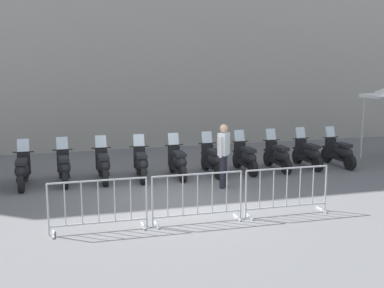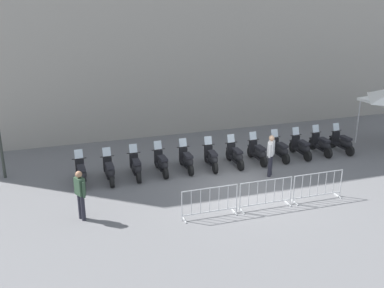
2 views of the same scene
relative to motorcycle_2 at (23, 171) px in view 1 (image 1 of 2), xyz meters
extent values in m
plane|color=slate|center=(3.30, -2.81, -0.45)|extent=(120.00, 120.00, 0.00)
cylinder|color=black|center=(0.15, 0.68, -0.21)|extent=(0.24, 0.50, 0.48)
cylinder|color=black|center=(-0.11, -0.53, -0.21)|extent=(0.24, 0.50, 0.48)
cube|color=black|center=(0.02, 0.08, -0.17)|extent=(0.46, 0.91, 0.10)
ellipsoid|color=black|center=(-0.04, -0.19, 0.07)|extent=(0.53, 0.90, 0.40)
cube|color=black|center=(-0.04, -0.16, 0.29)|extent=(0.40, 0.65, 0.10)
cube|color=black|center=(0.11, 0.50, 0.10)|extent=(0.36, 0.21, 0.60)
cylinder|color=black|center=(0.11, 0.50, 0.43)|extent=(0.56, 0.15, 0.04)
cube|color=silver|center=(0.12, 0.55, 0.61)|extent=(0.34, 0.20, 0.35)
cube|color=black|center=(0.15, 0.68, 0.06)|extent=(0.26, 0.35, 0.06)
cylinder|color=black|center=(1.19, 0.56, -0.21)|extent=(0.21, 0.50, 0.48)
cylinder|color=black|center=(0.99, -0.66, -0.21)|extent=(0.21, 0.50, 0.48)
cube|color=black|center=(1.09, -0.05, -0.17)|extent=(0.41, 0.90, 0.10)
ellipsoid|color=black|center=(1.04, -0.32, 0.07)|extent=(0.49, 0.89, 0.40)
cube|color=black|center=(1.05, -0.29, 0.29)|extent=(0.37, 0.64, 0.10)
cube|color=black|center=(1.16, 0.38, 0.10)|extent=(0.36, 0.19, 0.60)
cylinder|color=black|center=(1.16, 0.38, 0.43)|extent=(0.56, 0.12, 0.04)
cube|color=silver|center=(1.17, 0.43, 0.61)|extent=(0.34, 0.19, 0.35)
cube|color=black|center=(1.19, 0.56, 0.06)|extent=(0.25, 0.35, 0.06)
cylinder|color=black|center=(2.26, 0.35, -0.21)|extent=(0.23, 0.50, 0.48)
cylinder|color=black|center=(2.03, -0.86, -0.21)|extent=(0.23, 0.50, 0.48)
cube|color=black|center=(2.15, -0.25, -0.17)|extent=(0.44, 0.90, 0.10)
ellipsoid|color=black|center=(2.09, -0.53, 0.07)|extent=(0.51, 0.89, 0.40)
cube|color=black|center=(2.10, -0.50, 0.29)|extent=(0.39, 0.64, 0.10)
cube|color=black|center=(2.23, 0.17, 0.10)|extent=(0.36, 0.20, 0.60)
cylinder|color=black|center=(2.23, 0.17, 0.43)|extent=(0.56, 0.14, 0.04)
cube|color=silver|center=(2.23, 0.22, 0.61)|extent=(0.34, 0.20, 0.35)
cube|color=black|center=(2.26, 0.35, 0.06)|extent=(0.26, 0.35, 0.06)
cylinder|color=black|center=(3.35, 0.07, -0.21)|extent=(0.26, 0.50, 0.48)
cylinder|color=black|center=(3.03, -1.13, -0.21)|extent=(0.26, 0.50, 0.48)
cube|color=black|center=(3.19, -0.53, -0.17)|extent=(0.49, 0.91, 0.10)
ellipsoid|color=black|center=(3.12, -0.80, 0.07)|extent=(0.56, 0.90, 0.40)
cube|color=black|center=(3.13, -0.77, 0.29)|extent=(0.42, 0.65, 0.10)
cube|color=black|center=(3.30, -0.11, 0.10)|extent=(0.36, 0.22, 0.60)
cylinder|color=black|center=(3.30, -0.11, 0.43)|extent=(0.55, 0.18, 0.04)
cube|color=silver|center=(3.31, -0.06, 0.61)|extent=(0.34, 0.22, 0.35)
cube|color=black|center=(3.35, 0.07, 0.06)|extent=(0.27, 0.36, 0.06)
cylinder|color=black|center=(4.35, -0.16, -0.21)|extent=(0.22, 0.50, 0.48)
cylinder|color=black|center=(4.13, -1.38, -0.21)|extent=(0.22, 0.50, 0.48)
cube|color=black|center=(4.24, -0.77, -0.17)|extent=(0.43, 0.90, 0.10)
ellipsoid|color=black|center=(4.19, -1.05, 0.07)|extent=(0.51, 0.89, 0.40)
cube|color=black|center=(4.19, -1.01, 0.29)|extent=(0.38, 0.64, 0.10)
cube|color=black|center=(4.32, -0.34, 0.10)|extent=(0.36, 0.20, 0.60)
cylinder|color=black|center=(4.32, -0.34, 0.43)|extent=(0.56, 0.14, 0.04)
cube|color=silver|center=(4.33, -0.30, 0.61)|extent=(0.34, 0.20, 0.35)
cube|color=black|center=(4.35, -0.16, 0.06)|extent=(0.25, 0.35, 0.06)
cylinder|color=black|center=(5.40, -0.33, -0.21)|extent=(0.22, 0.50, 0.48)
cylinder|color=black|center=(5.20, -1.55, -0.21)|extent=(0.22, 0.50, 0.48)
cube|color=black|center=(5.30, -0.94, -0.17)|extent=(0.42, 0.90, 0.10)
ellipsoid|color=black|center=(5.26, -1.21, 0.07)|extent=(0.49, 0.89, 0.40)
cube|color=black|center=(5.26, -1.18, 0.29)|extent=(0.37, 0.64, 0.10)
cube|color=black|center=(5.37, -0.51, 0.10)|extent=(0.36, 0.19, 0.60)
cylinder|color=black|center=(5.37, -0.51, 0.43)|extent=(0.56, 0.13, 0.04)
cube|color=silver|center=(5.38, -0.46, 0.61)|extent=(0.34, 0.19, 0.35)
cube|color=black|center=(5.40, -0.33, 0.06)|extent=(0.25, 0.35, 0.06)
cylinder|color=black|center=(6.47, -0.50, -0.21)|extent=(0.22, 0.50, 0.48)
cylinder|color=black|center=(6.26, -1.72, -0.21)|extent=(0.22, 0.50, 0.48)
cube|color=black|center=(6.37, -1.11, -0.17)|extent=(0.42, 0.90, 0.10)
ellipsoid|color=black|center=(6.32, -1.39, 0.07)|extent=(0.49, 0.89, 0.40)
cube|color=black|center=(6.32, -1.36, 0.29)|extent=(0.38, 0.64, 0.10)
cube|color=black|center=(6.44, -0.68, 0.10)|extent=(0.36, 0.19, 0.60)
cylinder|color=black|center=(6.44, -0.68, 0.43)|extent=(0.56, 0.13, 0.04)
cube|color=silver|center=(6.45, -0.63, 0.61)|extent=(0.34, 0.19, 0.35)
cube|color=black|center=(6.47, -0.50, 0.06)|extent=(0.25, 0.35, 0.06)
cylinder|color=black|center=(7.52, -0.71, -0.21)|extent=(0.22, 0.50, 0.48)
cylinder|color=black|center=(7.32, -1.93, -0.21)|extent=(0.22, 0.50, 0.48)
cube|color=black|center=(7.42, -1.32, -0.17)|extent=(0.42, 0.90, 0.10)
ellipsoid|color=black|center=(7.38, -1.59, 0.07)|extent=(0.49, 0.89, 0.40)
cube|color=black|center=(7.38, -1.56, 0.29)|extent=(0.37, 0.64, 0.10)
cube|color=black|center=(7.49, -0.89, 0.10)|extent=(0.36, 0.19, 0.60)
cylinder|color=black|center=(7.49, -0.89, 0.43)|extent=(0.56, 0.13, 0.04)
cube|color=silver|center=(7.50, -0.84, 0.61)|extent=(0.34, 0.19, 0.35)
cube|color=black|center=(7.52, -0.71, 0.06)|extent=(0.25, 0.35, 0.06)
cylinder|color=black|center=(8.59, -0.86, -0.21)|extent=(0.22, 0.50, 0.48)
cylinder|color=black|center=(8.39, -2.08, -0.21)|extent=(0.22, 0.50, 0.48)
cube|color=black|center=(8.49, -1.47, -0.17)|extent=(0.42, 0.90, 0.10)
ellipsoid|color=black|center=(8.44, -1.74, 0.07)|extent=(0.49, 0.89, 0.40)
cube|color=black|center=(8.45, -1.71, 0.29)|extent=(0.37, 0.64, 0.10)
cube|color=black|center=(8.56, -1.04, 0.10)|extent=(0.36, 0.19, 0.60)
cylinder|color=black|center=(8.56, -1.04, 0.43)|extent=(0.56, 0.13, 0.04)
cube|color=silver|center=(8.57, -0.99, 0.61)|extent=(0.34, 0.19, 0.35)
cube|color=black|center=(8.59, -0.86, 0.06)|extent=(0.25, 0.35, 0.06)
cylinder|color=black|center=(9.61, -1.12, -0.21)|extent=(0.20, 0.49, 0.48)
cylinder|color=black|center=(9.46, -2.35, -0.21)|extent=(0.20, 0.49, 0.48)
cube|color=black|center=(9.53, -1.74, -0.17)|extent=(0.38, 0.90, 0.10)
ellipsoid|color=black|center=(9.50, -2.01, 0.07)|extent=(0.46, 0.88, 0.40)
cube|color=black|center=(9.50, -1.98, 0.29)|extent=(0.35, 0.63, 0.10)
cube|color=black|center=(9.59, -1.31, 0.10)|extent=(0.35, 0.18, 0.60)
cylinder|color=black|center=(9.59, -1.31, 0.43)|extent=(0.56, 0.10, 0.04)
cube|color=silver|center=(9.59, -1.26, 0.61)|extent=(0.33, 0.18, 0.35)
cube|color=black|center=(9.61, -1.12, 0.06)|extent=(0.24, 0.34, 0.06)
cube|color=#B2B5B7|center=(0.05, -4.06, -0.43)|extent=(0.12, 0.44, 0.04)
cube|color=#B2B5B7|center=(1.81, -4.40, -0.43)|extent=(0.12, 0.44, 0.04)
cylinder|color=#B2B5B7|center=(-0.03, -4.05, 0.07)|extent=(0.04, 0.04, 1.05)
cylinder|color=#B2B5B7|center=(1.88, -4.41, 0.07)|extent=(0.04, 0.04, 1.05)
cylinder|color=#B2B5B7|center=(0.93, -4.23, 0.60)|extent=(1.92, 0.40, 0.04)
cylinder|color=#B2B5B7|center=(0.93, -4.23, -0.27)|extent=(1.92, 0.40, 0.04)
cylinder|color=#B2B5B7|center=(0.29, -4.11, 0.16)|extent=(0.02, 0.02, 0.87)
cylinder|color=#B2B5B7|center=(0.61, -4.17, 0.16)|extent=(0.02, 0.02, 0.87)
cylinder|color=#B2B5B7|center=(0.93, -4.23, 0.16)|extent=(0.02, 0.02, 0.87)
cylinder|color=#B2B5B7|center=(1.25, -4.29, 0.16)|extent=(0.02, 0.02, 0.87)
cylinder|color=#B2B5B7|center=(1.56, -4.35, 0.16)|extent=(0.02, 0.02, 0.87)
cube|color=#B2B5B7|center=(2.08, -4.45, -0.43)|extent=(0.12, 0.44, 0.04)
cube|color=#B2B5B7|center=(3.83, -4.78, -0.43)|extent=(0.12, 0.44, 0.04)
cylinder|color=#B2B5B7|center=(2.00, -4.43, 0.07)|extent=(0.04, 0.04, 1.05)
cylinder|color=#B2B5B7|center=(3.91, -4.80, 0.07)|extent=(0.04, 0.04, 1.05)
cylinder|color=#B2B5B7|center=(2.95, -4.62, 0.60)|extent=(1.92, 0.40, 0.04)
cylinder|color=#B2B5B7|center=(2.95, -4.62, -0.27)|extent=(1.92, 0.40, 0.04)
cylinder|color=#B2B5B7|center=(2.32, -4.50, 0.16)|extent=(0.02, 0.02, 0.87)
cylinder|color=#B2B5B7|center=(2.64, -4.56, 0.16)|extent=(0.02, 0.02, 0.87)
cylinder|color=#B2B5B7|center=(2.95, -4.62, 0.16)|extent=(0.02, 0.02, 0.87)
cylinder|color=#B2B5B7|center=(3.27, -4.68, 0.16)|extent=(0.02, 0.02, 0.87)
cylinder|color=#B2B5B7|center=(3.59, -4.74, 0.16)|extent=(0.02, 0.02, 0.87)
cube|color=#B2B5B7|center=(4.10, -4.84, -0.43)|extent=(0.12, 0.44, 0.04)
cube|color=#B2B5B7|center=(5.86, -5.17, -0.43)|extent=(0.12, 0.44, 0.04)
cylinder|color=#B2B5B7|center=(4.03, -4.82, 0.07)|extent=(0.04, 0.04, 1.05)
cylinder|color=#B2B5B7|center=(5.94, -5.19, 0.07)|extent=(0.04, 0.04, 1.05)
cylinder|color=#B2B5B7|center=(4.98, -5.00, 0.60)|extent=(1.92, 0.40, 0.04)
cylinder|color=#B2B5B7|center=(4.98, -5.00, -0.27)|extent=(1.92, 0.40, 0.04)
cylinder|color=#B2B5B7|center=(4.35, -4.88, 0.16)|extent=(0.02, 0.02, 0.87)
cylinder|color=#B2B5B7|center=(4.66, -4.94, 0.16)|extent=(0.02, 0.02, 0.87)
cylinder|color=#B2B5B7|center=(4.98, -5.00, 0.16)|extent=(0.02, 0.02, 0.87)
cylinder|color=#B2B5B7|center=(5.30, -5.07, 0.16)|extent=(0.02, 0.02, 0.87)
cylinder|color=#B2B5B7|center=(5.62, -5.13, 0.16)|extent=(0.02, 0.02, 0.87)
cylinder|color=#23232D|center=(4.78, -2.48, 0.00)|extent=(0.14, 0.14, 0.90)
cylinder|color=#23232D|center=(4.92, -2.37, 0.00)|extent=(0.14, 0.14, 0.90)
cube|color=silver|center=(4.85, -2.42, 0.75)|extent=(0.42, 0.40, 0.60)
sphere|color=tan|center=(4.85, -2.42, 1.17)|extent=(0.22, 0.22, 0.22)
cylinder|color=silver|center=(4.67, -2.57, 0.70)|extent=(0.09, 0.09, 0.55)
cylinder|color=silver|center=(5.03, -2.28, 0.70)|extent=(0.09, 0.09, 0.55)
cylinder|color=silver|center=(11.12, -1.17, 0.62)|extent=(0.06, 0.06, 2.15)
camera|label=1|loc=(-1.48, -13.33, 2.95)|focal=44.92mm
camera|label=2|loc=(-6.11, -15.89, 6.94)|focal=42.51mm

